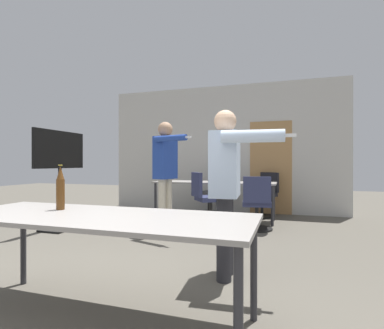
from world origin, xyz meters
name	(u,v)px	position (x,y,z in m)	size (l,w,h in m)	color
back_wall	(224,149)	(0.03, 5.40, 1.45)	(5.48, 0.12, 2.92)	beige
conference_table_near	(98,223)	(0.18, 0.31, 0.69)	(2.22, 0.82, 0.75)	gray
conference_table_far	(214,185)	(0.06, 4.27, 0.69)	(2.40, 0.68, 0.75)	gray
tv_screen	(60,167)	(-2.19, 2.61, 1.05)	(0.44, 1.13, 1.66)	black
person_left_plaid	(227,178)	(0.89, 1.38, 0.98)	(0.80, 0.68, 1.64)	#28282D
person_right_polo	(166,164)	(-0.41, 2.97, 1.10)	(0.74, 0.72, 1.79)	beige
office_chair_far_right	(212,195)	(-0.14, 4.95, 0.42)	(0.65, 0.60, 0.91)	black
office_chair_far_left	(207,201)	(0.11, 3.56, 0.46)	(0.68, 0.67, 0.96)	black
office_chair_mid_tucked	(257,206)	(0.97, 3.55, 0.42)	(0.52, 0.57, 0.90)	black
office_chair_near_pushed	(264,196)	(0.99, 4.96, 0.43)	(0.66, 0.68, 0.92)	black
beer_bottle	(60,188)	(-0.24, 0.42, 0.92)	(0.06, 0.06, 0.35)	#563314
drink_cup	(216,179)	(0.15, 4.15, 0.81)	(0.09, 0.09, 0.11)	#232328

